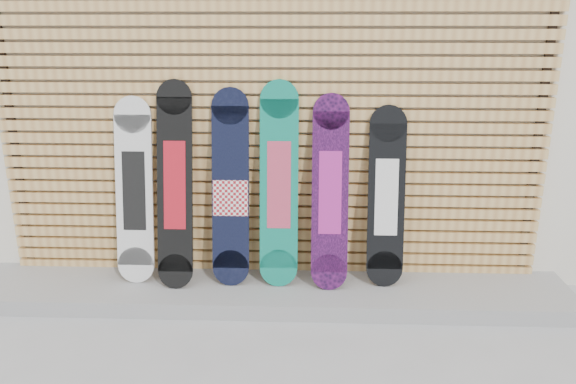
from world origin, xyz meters
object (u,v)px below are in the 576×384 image
snowboard_1 (175,185)px  snowboard_5 (386,197)px  snowboard_0 (134,191)px  snowboard_3 (279,185)px  snowboard_4 (330,193)px  snowboard_2 (231,190)px

snowboard_1 → snowboard_5: (1.59, 0.05, -0.09)m
snowboard_0 → snowboard_3: 1.11m
snowboard_1 → snowboard_5: 1.60m
snowboard_4 → snowboard_5: (0.43, 0.04, -0.04)m
snowboard_2 → snowboard_4: snowboard_2 is taller
snowboard_0 → snowboard_5: snowboard_0 is taller
snowboard_1 → snowboard_3: (0.78, 0.03, 0.00)m
snowboard_1 → snowboard_2: (0.41, 0.03, -0.04)m
snowboard_1 → snowboard_3: same height
snowboard_0 → snowboard_1: bearing=-7.7°
snowboard_2 → snowboard_3: (0.37, 0.00, 0.04)m
snowboard_0 → snowboard_1: snowboard_1 is taller
snowboard_0 → snowboard_2: 0.74m
snowboard_2 → snowboard_4: bearing=-1.5°
snowboard_0 → snowboard_5: bearing=0.1°
snowboard_0 → snowboard_3: bearing=-0.5°
snowboard_4 → snowboard_0: bearing=178.7°
snowboard_2 → snowboard_1: bearing=-175.7°
snowboard_4 → snowboard_5: bearing=5.0°
snowboard_2 → snowboard_3: size_ratio=0.96×
snowboard_2 → snowboard_5: bearing=0.8°
snowboard_0 → snowboard_2: snowboard_2 is taller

